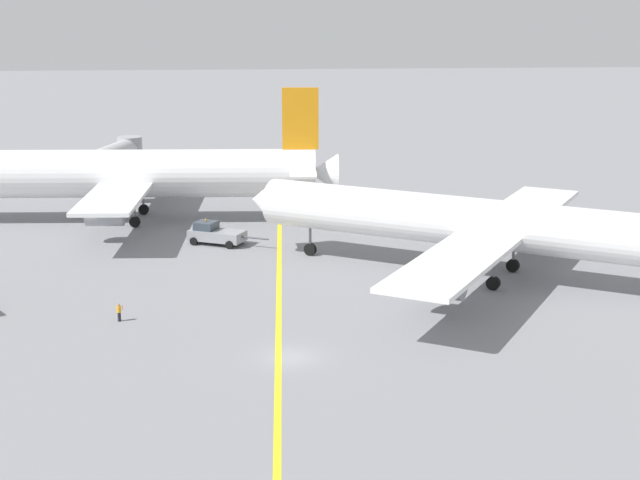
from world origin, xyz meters
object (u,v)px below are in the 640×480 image
object	(u,v)px
airliner_at_gate_left	(112,174)
pushback_tug	(215,234)
ground_crew_marshaller_foreground	(119,312)
jet_bridge	(115,154)
airliner_being_pushed	(479,224)

from	to	relation	value
airliner_at_gate_left	pushback_tug	distance (m)	18.42
airliner_at_gate_left	ground_crew_marshaller_foreground	xyz separation A→B (m)	(5.13, -38.21, -5.00)
airliner_at_gate_left	jet_bridge	bearing A→B (deg)	96.26
jet_bridge	pushback_tug	bearing A→B (deg)	-68.59
airliner_at_gate_left	airliner_being_pushed	world-z (taller)	airliner_at_gate_left
airliner_being_pushed	ground_crew_marshaller_foreground	bearing A→B (deg)	-162.68
airliner_being_pushed	pushback_tug	size ratio (longest dim) A/B	4.98
pushback_tug	jet_bridge	distance (m)	43.28
ground_crew_marshaller_foreground	airliner_at_gate_left	bearing A→B (deg)	97.65
airliner_being_pushed	pushback_tug	bearing A→B (deg)	149.51
airliner_being_pushed	ground_crew_marshaller_foreground	xyz separation A→B (m)	(-33.53, -10.46, -4.54)
airliner_at_gate_left	ground_crew_marshaller_foreground	distance (m)	38.88
pushback_tug	jet_bridge	bearing A→B (deg)	111.41
ground_crew_marshaller_foreground	jet_bridge	world-z (taller)	jet_bridge
pushback_tug	ground_crew_marshaller_foreground	xyz separation A→B (m)	(-7.59, -25.73, -0.36)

